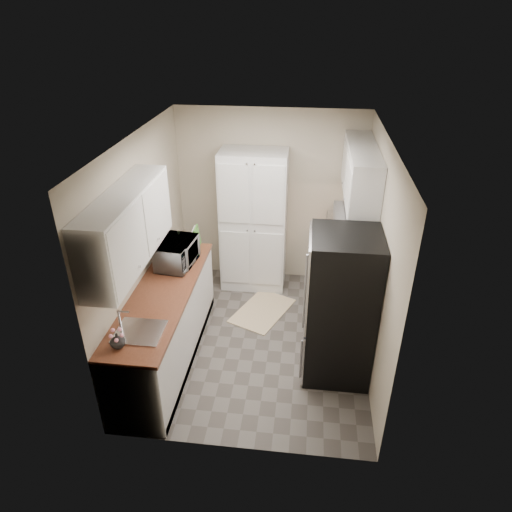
% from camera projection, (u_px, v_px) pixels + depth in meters
% --- Properties ---
extents(ground, '(3.20, 3.20, 0.00)m').
position_uv_depth(ground, '(257.00, 339.00, 5.68)').
color(ground, '#56514C').
rests_on(ground, ground).
extents(room_shell, '(2.64, 3.24, 2.52)m').
position_uv_depth(room_shell, '(255.00, 220.00, 4.89)').
color(room_shell, '#C1B29C').
rests_on(room_shell, ground).
extents(pantry_cabinet, '(0.90, 0.55, 2.00)m').
position_uv_depth(pantry_cabinet, '(254.00, 221.00, 6.36)').
color(pantry_cabinet, silver).
rests_on(pantry_cabinet, ground).
extents(base_cabinet_left, '(0.60, 2.30, 0.88)m').
position_uv_depth(base_cabinet_left, '(166.00, 326.00, 5.20)').
color(base_cabinet_left, silver).
rests_on(base_cabinet_left, ground).
extents(countertop_left, '(0.63, 2.33, 0.04)m').
position_uv_depth(countertop_left, '(162.00, 292.00, 4.98)').
color(countertop_left, brown).
rests_on(countertop_left, base_cabinet_left).
extents(base_cabinet_right, '(0.60, 0.80, 0.88)m').
position_uv_depth(base_cabinet_right, '(337.00, 266.00, 6.40)').
color(base_cabinet_right, silver).
rests_on(base_cabinet_right, ground).
extents(countertop_right, '(0.63, 0.83, 0.04)m').
position_uv_depth(countertop_right, '(340.00, 236.00, 6.18)').
color(countertop_right, brown).
rests_on(countertop_right, base_cabinet_right).
extents(electric_range, '(0.71, 0.78, 1.13)m').
position_uv_depth(electric_range, '(338.00, 295.00, 5.69)').
color(electric_range, '#B7B7BC').
rests_on(electric_range, ground).
extents(refrigerator, '(0.70, 0.72, 1.70)m').
position_uv_depth(refrigerator, '(340.00, 307.00, 4.82)').
color(refrigerator, '#B7B7BC').
rests_on(refrigerator, ground).
extents(microwave, '(0.44, 0.60, 0.31)m').
position_uv_depth(microwave, '(177.00, 253.00, 5.40)').
color(microwave, silver).
rests_on(microwave, countertop_left).
extents(wine_bottle, '(0.08, 0.08, 0.31)m').
position_uv_depth(wine_bottle, '(180.00, 245.00, 5.57)').
color(wine_bottle, black).
rests_on(wine_bottle, countertop_left).
extents(flower_vase, '(0.16, 0.16, 0.15)m').
position_uv_depth(flower_vase, '(117.00, 340.00, 4.12)').
color(flower_vase, white).
rests_on(flower_vase, countertop_left).
extents(cutting_board, '(0.03, 0.21, 0.26)m').
position_uv_depth(cutting_board, '(197.00, 237.00, 5.83)').
color(cutting_board, '#4C9B35').
rests_on(cutting_board, countertop_left).
extents(toaster_oven, '(0.49, 0.53, 0.25)m').
position_uv_depth(toaster_oven, '(345.00, 223.00, 6.22)').
color(toaster_oven, silver).
rests_on(toaster_oven, countertop_right).
extents(fruit_basket, '(0.33, 0.33, 0.13)m').
position_uv_depth(fruit_basket, '(346.00, 210.00, 6.14)').
color(fruit_basket, '#FFA900').
rests_on(fruit_basket, toaster_oven).
extents(kitchen_mat, '(0.89, 1.06, 0.01)m').
position_uv_depth(kitchen_mat, '(262.00, 311.00, 6.20)').
color(kitchen_mat, beige).
rests_on(kitchen_mat, ground).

